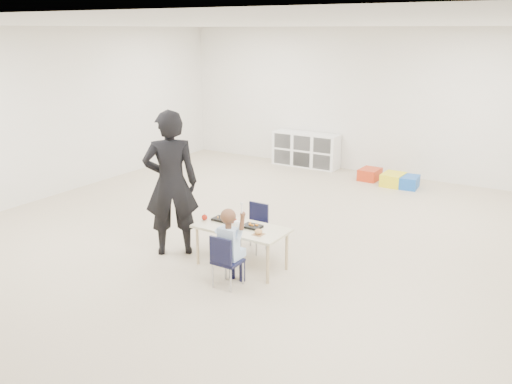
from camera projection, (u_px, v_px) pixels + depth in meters
The scene contains 16 objects.
room at pixel (244, 140), 6.83m from camera, with size 9.00×9.02×2.80m.
table at pixel (242, 247), 6.46m from camera, with size 1.12×0.58×0.51m.
chair_near at pixel (228, 260), 5.96m from camera, with size 0.30×0.28×0.61m, color black, non-canonical shape.
chair_far at pixel (253, 228), 6.92m from camera, with size 0.30×0.28×0.61m, color black, non-canonical shape.
child at pixel (228, 245), 5.91m from camera, with size 0.41×0.41×0.96m, color #BCDCFF, non-canonical shape.
lunch_tray_near at pixel (252, 226), 6.36m from camera, with size 0.22×0.16×0.03m, color black.
lunch_tray_far at pixel (222, 219), 6.60m from camera, with size 0.22×0.16×0.03m, color black.
milk_carton at pixel (238, 226), 6.29m from camera, with size 0.07×0.07×0.10m, color white.
bread_roll at pixel (258, 232), 6.14m from camera, with size 0.09×0.09×0.07m, color tan.
apple_near at pixel (234, 220), 6.50m from camera, with size 0.07×0.07×0.07m, color #9D1C0E.
apple_far at pixel (205, 217), 6.61m from camera, with size 0.07×0.07×0.07m, color #9D1C0E.
cubby_shelf at pixel (306, 150), 11.24m from camera, with size 1.40×0.40×0.70m, color white.
adult at pixel (171, 183), 6.69m from camera, with size 0.67×0.44×1.84m, color black.
bin_red at pixel (370, 174), 10.27m from camera, with size 0.34×0.44×0.22m, color #BA2F12.
bin_yellow at pixel (393, 179), 9.89m from camera, with size 0.36×0.47×0.23m, color yellow.
bin_blue at pixel (408, 182), 9.75m from camera, with size 0.34×0.44×0.21m, color #1753B3.
Camera 1 is at (3.61, -5.68, 2.75)m, focal length 38.00 mm.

